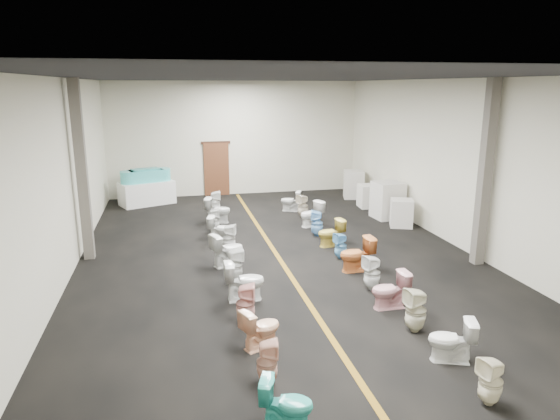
{
  "coord_description": "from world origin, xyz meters",
  "views": [
    {
      "loc": [
        -2.61,
        -11.94,
        4.31
      ],
      "look_at": [
        0.27,
        1.0,
        1.0
      ],
      "focal_mm": 32.0,
      "sensor_mm": 36.0,
      "label": 1
    }
  ],
  "objects_px": {
    "appliance_crate_c": "(369,196)",
    "toilet_left_0": "(287,404)",
    "toilet_left_3": "(245,304)",
    "appliance_crate_b": "(388,200)",
    "bathtub": "(146,176)",
    "display_table": "(147,193)",
    "toilet_left_6": "(227,250)",
    "toilet_left_8": "(221,229)",
    "toilet_left_5": "(235,265)",
    "toilet_left_4": "(244,281)",
    "appliance_crate_a": "(401,213)",
    "toilet_left_7": "(229,238)",
    "toilet_left_9": "(214,220)",
    "toilet_right_10": "(303,206)",
    "toilet_right_11": "(291,201)",
    "toilet_left_10": "(218,210)",
    "toilet_right_1": "(451,340)",
    "toilet_left_1": "(267,362)",
    "toilet_right_8": "(317,223)",
    "toilet_left_11": "(215,203)",
    "toilet_right_2": "(416,310)",
    "toilet_right_5": "(357,254)",
    "toilet_right_4": "(372,273)",
    "toilet_left_2": "(261,328)",
    "toilet_right_0": "(491,381)",
    "toilet_right_6": "(341,246)",
    "appliance_crate_d": "(354,184)",
    "toilet_right_3": "(390,290)",
    "toilet_right_7": "(331,233)",
    "toilet_right_9": "(312,214)"
  },
  "relations": [
    {
      "from": "toilet_left_10",
      "to": "toilet_right_8",
      "type": "distance_m",
      "value": 3.44
    },
    {
      "from": "toilet_left_0",
      "to": "toilet_left_3",
      "type": "height_order",
      "value": "toilet_left_3"
    },
    {
      "from": "toilet_left_1",
      "to": "toilet_left_5",
      "type": "xyz_separation_m",
      "value": [
        0.05,
        4.05,
        0.04
      ]
    },
    {
      "from": "toilet_left_4",
      "to": "toilet_right_9",
      "type": "distance_m",
      "value": 5.83
    },
    {
      "from": "toilet_left_7",
      "to": "toilet_left_9",
      "type": "distance_m",
      "value": 2.04
    },
    {
      "from": "appliance_crate_d",
      "to": "toilet_right_2",
      "type": "xyz_separation_m",
      "value": [
        -2.86,
        -10.68,
        -0.13
      ]
    },
    {
      "from": "appliance_crate_a",
      "to": "toilet_left_3",
      "type": "relative_size",
      "value": 1.12
    },
    {
      "from": "toilet_left_9",
      "to": "toilet_right_4",
      "type": "bearing_deg",
      "value": -146.9
    },
    {
      "from": "toilet_left_1",
      "to": "toilet_right_10",
      "type": "bearing_deg",
      "value": -10.58
    },
    {
      "from": "toilet_left_11",
      "to": "toilet_left_9",
      "type": "bearing_deg",
      "value": 176.05
    },
    {
      "from": "toilet_right_10",
      "to": "display_table",
      "type": "bearing_deg",
      "value": -144.04
    },
    {
      "from": "bathtub",
      "to": "toilet_right_8",
      "type": "height_order",
      "value": "bathtub"
    },
    {
      "from": "toilet_left_6",
      "to": "toilet_left_10",
      "type": "xyz_separation_m",
      "value": [
        0.16,
        4.05,
        -0.0
      ]
    },
    {
      "from": "toilet_left_5",
      "to": "toilet_right_8",
      "type": "bearing_deg",
      "value": -54.86
    },
    {
      "from": "toilet_left_8",
      "to": "toilet_right_5",
      "type": "xyz_separation_m",
      "value": [
        2.91,
        -3.05,
        0.05
      ]
    },
    {
      "from": "toilet_left_10",
      "to": "toilet_right_6",
      "type": "height_order",
      "value": "toilet_left_10"
    },
    {
      "from": "toilet_left_7",
      "to": "toilet_right_2",
      "type": "height_order",
      "value": "toilet_right_2"
    },
    {
      "from": "appliance_crate_d",
      "to": "toilet_left_4",
      "type": "relative_size",
      "value": 1.3
    },
    {
      "from": "display_table",
      "to": "toilet_left_11",
      "type": "distance_m",
      "value": 3.09
    },
    {
      "from": "appliance_crate_a",
      "to": "toilet_right_6",
      "type": "xyz_separation_m",
      "value": [
        -2.87,
        -2.47,
        -0.09
      ]
    },
    {
      "from": "toilet_left_10",
      "to": "toilet_right_1",
      "type": "xyz_separation_m",
      "value": [
        2.81,
        -9.22,
        -0.04
      ]
    },
    {
      "from": "toilet_left_2",
      "to": "toilet_left_7",
      "type": "height_order",
      "value": "toilet_left_7"
    },
    {
      "from": "toilet_left_10",
      "to": "toilet_right_1",
      "type": "relative_size",
      "value": 1.12
    },
    {
      "from": "appliance_crate_b",
      "to": "bathtub",
      "type": "bearing_deg",
      "value": 154.32
    },
    {
      "from": "toilet_left_1",
      "to": "toilet_left_10",
      "type": "relative_size",
      "value": 0.85
    },
    {
      "from": "toilet_left_11",
      "to": "toilet_right_0",
      "type": "height_order",
      "value": "toilet_left_11"
    },
    {
      "from": "toilet_left_2",
      "to": "toilet_left_1",
      "type": "bearing_deg",
      "value": 150.98
    },
    {
      "from": "toilet_left_9",
      "to": "toilet_right_0",
      "type": "height_order",
      "value": "toilet_right_0"
    },
    {
      "from": "display_table",
      "to": "appliance_crate_d",
      "type": "bearing_deg",
      "value": -4.72
    },
    {
      "from": "display_table",
      "to": "toilet_left_6",
      "type": "distance_m",
      "value": 7.53
    },
    {
      "from": "toilet_left_4",
      "to": "toilet_right_6",
      "type": "distance_m",
      "value": 3.4
    },
    {
      "from": "toilet_left_4",
      "to": "toilet_right_11",
      "type": "bearing_deg",
      "value": -20.25
    },
    {
      "from": "toilet_left_1",
      "to": "toilet_left_7",
      "type": "xyz_separation_m",
      "value": [
        0.18,
        6.18,
        0.03
      ]
    },
    {
      "from": "toilet_left_5",
      "to": "toilet_right_6",
      "type": "distance_m",
      "value": 3.0
    },
    {
      "from": "appliance_crate_c",
      "to": "toilet_left_0",
      "type": "xyz_separation_m",
      "value": [
        -5.71,
        -11.13,
        -0.06
      ]
    },
    {
      "from": "toilet_right_5",
      "to": "toilet_left_5",
      "type": "bearing_deg",
      "value": -91.23
    },
    {
      "from": "toilet_right_10",
      "to": "toilet_right_11",
      "type": "bearing_deg",
      "value": 168.65
    },
    {
      "from": "toilet_left_5",
      "to": "toilet_left_4",
      "type": "bearing_deg",
      "value": 172.32
    },
    {
      "from": "toilet_left_0",
      "to": "toilet_right_7",
      "type": "relative_size",
      "value": 0.93
    },
    {
      "from": "toilet_right_4",
      "to": "toilet_right_2",
      "type": "bearing_deg",
      "value": -8.71
    },
    {
      "from": "appliance_crate_d",
      "to": "toilet_left_5",
      "type": "relative_size",
      "value": 1.38
    },
    {
      "from": "toilet_left_1",
      "to": "toilet_left_8",
      "type": "height_order",
      "value": "toilet_left_8"
    },
    {
      "from": "toilet_left_6",
      "to": "toilet_left_11",
      "type": "relative_size",
      "value": 1.04
    },
    {
      "from": "toilet_left_3",
      "to": "toilet_right_5",
      "type": "relative_size",
      "value": 0.92
    },
    {
      "from": "toilet_right_2",
      "to": "toilet_left_2",
      "type": "bearing_deg",
      "value": -95.77
    },
    {
      "from": "appliance_crate_a",
      "to": "toilet_left_9",
      "type": "bearing_deg",
      "value": 172.72
    },
    {
      "from": "bathtub",
      "to": "toilet_right_2",
      "type": "relative_size",
      "value": 2.18
    },
    {
      "from": "appliance_crate_d",
      "to": "toilet_right_3",
      "type": "relative_size",
      "value": 1.42
    },
    {
      "from": "appliance_crate_b",
      "to": "toilet_left_8",
      "type": "relative_size",
      "value": 1.65
    },
    {
      "from": "toilet_left_5",
      "to": "toilet_left_0",
      "type": "bearing_deg",
      "value": 168.43
    }
  ]
}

